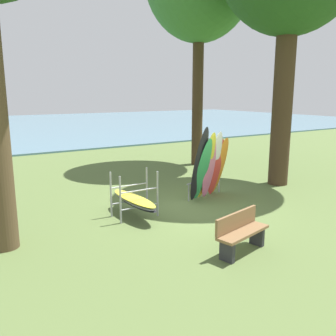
% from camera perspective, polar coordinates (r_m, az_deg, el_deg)
% --- Properties ---
extents(ground_plane, '(80.00, 80.00, 0.00)m').
position_cam_1_polar(ground_plane, '(10.78, 4.52, -6.09)').
color(ground_plane, '#566B38').
extents(lake_water, '(80.00, 36.00, 0.10)m').
position_cam_1_polar(lake_water, '(38.85, -23.09, 6.05)').
color(lake_water, slate).
rests_on(lake_water, ground).
extents(leaning_board_pile, '(1.69, 1.00, 2.35)m').
position_cam_1_polar(leaning_board_pile, '(11.41, 6.54, 0.19)').
color(leaning_board_pile, black).
rests_on(leaning_board_pile, ground).
extents(board_storage_rack, '(1.15, 2.12, 1.25)m').
position_cam_1_polar(board_storage_rack, '(9.83, -5.33, -5.01)').
color(board_storage_rack, '#9EA0A5').
rests_on(board_storage_rack, ground).
extents(park_bench, '(1.46, 0.72, 0.85)m').
position_cam_1_polar(park_bench, '(7.83, 11.44, -9.82)').
color(park_bench, '#2D2D33').
rests_on(park_bench, ground).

